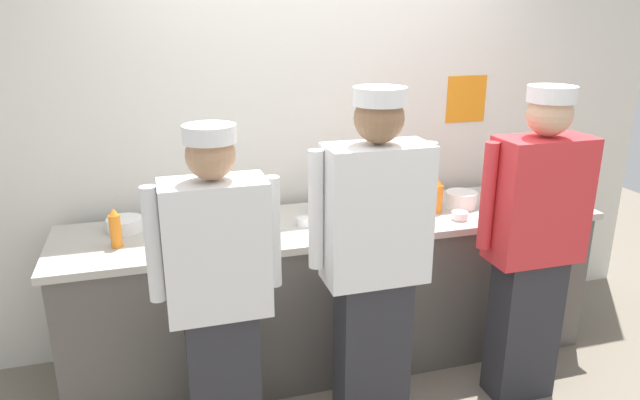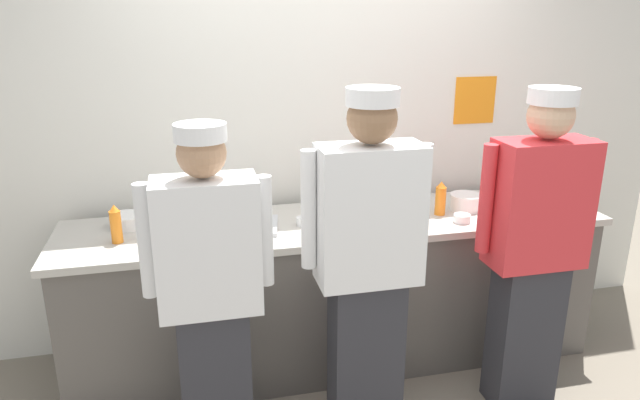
{
  "view_description": "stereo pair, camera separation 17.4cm",
  "coord_description": "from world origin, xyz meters",
  "px_view_note": "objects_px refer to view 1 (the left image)",
  "views": [
    {
      "loc": [
        -0.98,
        -2.6,
        2.04
      ],
      "look_at": [
        -0.11,
        0.33,
        1.05
      ],
      "focal_mm": 32.43,
      "sensor_mm": 36.0,
      "label": 1
    },
    {
      "loc": [
        -0.81,
        -2.65,
        2.04
      ],
      "look_at": [
        -0.11,
        0.33,
        1.05
      ],
      "focal_mm": 32.43,
      "sensor_mm": 36.0,
      "label": 2
    }
  ],
  "objects_px": {
    "sheet_tray": "(232,228)",
    "deli_cup": "(317,205)",
    "chef_far_right": "(534,241)",
    "plate_stack_front": "(125,224)",
    "plate_stack_rear": "(461,199)",
    "ramekin_yellow_sauce": "(460,215)",
    "mixing_bowl_steel": "(357,204)",
    "chef_center": "(374,259)",
    "ramekin_green_sauce": "(488,191)",
    "ramekin_red_sauce": "(304,221)",
    "squeeze_bottle_primary": "(115,229)",
    "squeeze_bottle_secondary": "(538,188)",
    "squeeze_bottle_spare": "(437,197)",
    "ramekin_orange_sauce": "(364,223)",
    "chef_near_left": "(219,293)"
  },
  "relations": [
    {
      "from": "squeeze_bottle_primary",
      "to": "mixing_bowl_steel",
      "type": "bearing_deg",
      "value": 6.53
    },
    {
      "from": "plate_stack_rear",
      "to": "squeeze_bottle_primary",
      "type": "height_order",
      "value": "squeeze_bottle_primary"
    },
    {
      "from": "chef_far_right",
      "to": "deli_cup",
      "type": "xyz_separation_m",
      "value": [
        -0.95,
        0.75,
        0.04
      ]
    },
    {
      "from": "sheet_tray",
      "to": "deli_cup",
      "type": "xyz_separation_m",
      "value": [
        0.52,
        0.13,
        0.04
      ]
    },
    {
      "from": "chef_far_right",
      "to": "plate_stack_front",
      "type": "relative_size",
      "value": 8.83
    },
    {
      "from": "squeeze_bottle_spare",
      "to": "plate_stack_front",
      "type": "bearing_deg",
      "value": 173.44
    },
    {
      "from": "ramekin_red_sauce",
      "to": "chef_center",
      "type": "bearing_deg",
      "value": -72.47
    },
    {
      "from": "chef_far_right",
      "to": "squeeze_bottle_primary",
      "type": "xyz_separation_m",
      "value": [
        -2.07,
        0.55,
        0.09
      ]
    },
    {
      "from": "chef_far_right",
      "to": "ramekin_green_sauce",
      "type": "relative_size",
      "value": 20.09
    },
    {
      "from": "chef_center",
      "to": "sheet_tray",
      "type": "bearing_deg",
      "value": 132.42
    },
    {
      "from": "mixing_bowl_steel",
      "to": "sheet_tray",
      "type": "height_order",
      "value": "mixing_bowl_steel"
    },
    {
      "from": "chef_center",
      "to": "squeeze_bottle_secondary",
      "type": "xyz_separation_m",
      "value": [
        1.33,
        0.59,
        0.07
      ]
    },
    {
      "from": "chef_center",
      "to": "ramekin_red_sauce",
      "type": "xyz_separation_m",
      "value": [
        -0.19,
        0.59,
        0.0
      ]
    },
    {
      "from": "plate_stack_rear",
      "to": "ramekin_yellow_sauce",
      "type": "distance_m",
      "value": 0.23
    },
    {
      "from": "plate_stack_front",
      "to": "squeeze_bottle_primary",
      "type": "relative_size",
      "value": 0.94
    },
    {
      "from": "squeeze_bottle_primary",
      "to": "ramekin_red_sauce",
      "type": "bearing_deg",
      "value": 1.6
    },
    {
      "from": "squeeze_bottle_spare",
      "to": "ramekin_green_sauce",
      "type": "xyz_separation_m",
      "value": [
        0.49,
        0.23,
        -0.07
      ]
    },
    {
      "from": "chef_near_left",
      "to": "ramekin_orange_sauce",
      "type": "bearing_deg",
      "value": 28.85
    },
    {
      "from": "ramekin_green_sauce",
      "to": "ramekin_yellow_sauce",
      "type": "bearing_deg",
      "value": -137.78
    },
    {
      "from": "chef_center",
      "to": "ramekin_yellow_sauce",
      "type": "relative_size",
      "value": 18.41
    },
    {
      "from": "squeeze_bottle_primary",
      "to": "ramekin_yellow_sauce",
      "type": "distance_m",
      "value": 1.88
    },
    {
      "from": "ramekin_orange_sauce",
      "to": "deli_cup",
      "type": "distance_m",
      "value": 0.35
    },
    {
      "from": "squeeze_bottle_primary",
      "to": "plate_stack_rear",
      "type": "bearing_deg",
      "value": 2.0
    },
    {
      "from": "plate_stack_rear",
      "to": "squeeze_bottle_secondary",
      "type": "bearing_deg",
      "value": -5.27
    },
    {
      "from": "chef_far_right",
      "to": "squeeze_bottle_secondary",
      "type": "distance_m",
      "value": 0.73
    },
    {
      "from": "chef_near_left",
      "to": "squeeze_bottle_spare",
      "type": "bearing_deg",
      "value": 23.24
    },
    {
      "from": "chef_near_left",
      "to": "plate_stack_rear",
      "type": "distance_m",
      "value": 1.68
    },
    {
      "from": "mixing_bowl_steel",
      "to": "sheet_tray",
      "type": "xyz_separation_m",
      "value": [
        -0.76,
        -0.09,
        -0.04
      ]
    },
    {
      "from": "chef_far_right",
      "to": "mixing_bowl_steel",
      "type": "bearing_deg",
      "value": 135.33
    },
    {
      "from": "plate_stack_rear",
      "to": "squeeze_bottle_primary",
      "type": "bearing_deg",
      "value": -178.0
    },
    {
      "from": "deli_cup",
      "to": "ramekin_green_sauce",
      "type": "bearing_deg",
      "value": 2.45
    },
    {
      "from": "chef_center",
      "to": "ramekin_green_sauce",
      "type": "relative_size",
      "value": 20.4
    },
    {
      "from": "ramekin_orange_sauce",
      "to": "deli_cup",
      "type": "relative_size",
      "value": 1.01
    },
    {
      "from": "chef_center",
      "to": "plate_stack_rear",
      "type": "height_order",
      "value": "chef_center"
    },
    {
      "from": "squeeze_bottle_primary",
      "to": "ramekin_orange_sauce",
      "type": "distance_m",
      "value": 1.31
    },
    {
      "from": "ramekin_green_sauce",
      "to": "deli_cup",
      "type": "distance_m",
      "value": 1.18
    },
    {
      "from": "chef_center",
      "to": "plate_stack_rear",
      "type": "bearing_deg",
      "value": 37.86
    },
    {
      "from": "chef_center",
      "to": "ramekin_yellow_sauce",
      "type": "xyz_separation_m",
      "value": [
        0.7,
        0.44,
        0.0
      ]
    },
    {
      "from": "ramekin_orange_sauce",
      "to": "squeeze_bottle_primary",
      "type": "bearing_deg",
      "value": 176.09
    },
    {
      "from": "sheet_tray",
      "to": "ramekin_red_sauce",
      "type": "bearing_deg",
      "value": -6.02
    },
    {
      "from": "squeeze_bottle_secondary",
      "to": "squeeze_bottle_primary",
      "type": "bearing_deg",
      "value": -179.48
    },
    {
      "from": "plate_stack_rear",
      "to": "ramekin_red_sauce",
      "type": "distance_m",
      "value": 1.01
    },
    {
      "from": "squeeze_bottle_spare",
      "to": "ramekin_green_sauce",
      "type": "bearing_deg",
      "value": 25.12
    },
    {
      "from": "mixing_bowl_steel",
      "to": "squeeze_bottle_primary",
      "type": "relative_size",
      "value": 1.52
    },
    {
      "from": "plate_stack_rear",
      "to": "ramekin_green_sauce",
      "type": "height_order",
      "value": "plate_stack_rear"
    },
    {
      "from": "mixing_bowl_steel",
      "to": "plate_stack_front",
      "type": "bearing_deg",
      "value": 176.83
    },
    {
      "from": "chef_near_left",
      "to": "ramekin_orange_sauce",
      "type": "distance_m",
      "value": 0.99
    },
    {
      "from": "plate_stack_front",
      "to": "squeeze_bottle_spare",
      "type": "relative_size",
      "value": 0.95
    },
    {
      "from": "squeeze_bottle_spare",
      "to": "ramekin_red_sauce",
      "type": "bearing_deg",
      "value": 179.73
    },
    {
      "from": "ramekin_yellow_sauce",
      "to": "plate_stack_front",
      "type": "bearing_deg",
      "value": 169.02
    }
  ]
}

